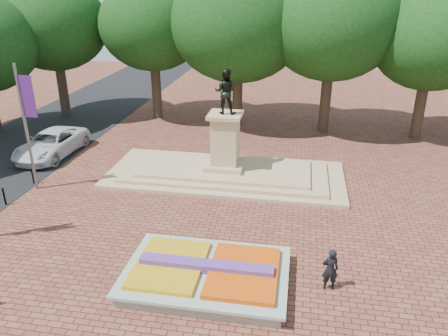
# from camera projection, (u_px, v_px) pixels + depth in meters

# --- Properties ---
(ground) EXTENTS (90.00, 90.00, 0.00)m
(ground) POSITION_uv_depth(u_px,v_px,m) (194.00, 251.00, 18.99)
(ground) COLOR brown
(ground) RESTS_ON ground
(flower_bed) EXTENTS (6.30, 4.30, 0.91)m
(flower_bed) POSITION_uv_depth(u_px,v_px,m) (207.00, 274.00, 16.86)
(flower_bed) COLOR gray
(flower_bed) RESTS_ON ground
(monument) EXTENTS (14.00, 6.00, 6.40)m
(monument) POSITION_uv_depth(u_px,v_px,m) (225.00, 163.00, 25.88)
(monument) COLOR tan
(monument) RESTS_ON ground
(tree_row_back) EXTENTS (44.80, 8.80, 10.43)m
(tree_row_back) POSITION_uv_depth(u_px,v_px,m) (280.00, 42.00, 32.26)
(tree_row_back) COLOR #33231B
(tree_row_back) RESTS_ON ground
(van) EXTENTS (3.04, 6.10, 1.66)m
(van) POSITION_uv_depth(u_px,v_px,m) (51.00, 144.00, 29.03)
(van) COLOR silver
(van) RESTS_ON ground
(pedestrian) EXTENTS (0.69, 0.52, 1.72)m
(pedestrian) POSITION_uv_depth(u_px,v_px,m) (330.00, 269.00, 16.34)
(pedestrian) COLOR black
(pedestrian) RESTS_ON ground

